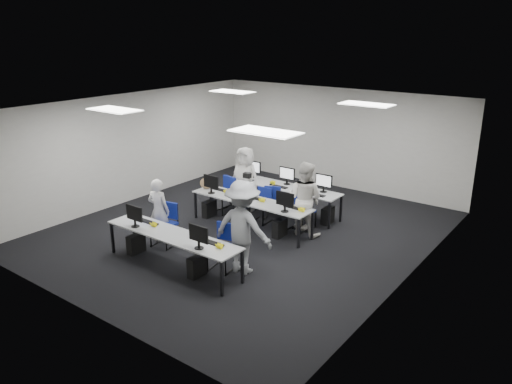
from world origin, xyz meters
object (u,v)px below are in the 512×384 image
Objects in this scene: chair_0 at (165,232)px; chair_6 at (274,207)px; chair_1 at (222,255)px; student_3 at (303,199)px; chair_3 at (261,212)px; photographer at (243,227)px; desk_front at (172,236)px; chair_4 at (298,219)px; student_1 at (305,199)px; desk_mid at (251,202)px; student_0 at (159,211)px; chair_5 at (235,198)px; student_2 at (245,179)px; chair_2 at (225,201)px; chair_7 at (304,218)px.

chair_0 is 1.07× the size of chair_6.
student_3 reaches higher than chair_1.
chair_3 is 0.45× the size of photographer.
student_3 is 2.71m from photographer.
chair_6 is 0.60× the size of student_3.
desk_front is 3.34× the size of chair_0.
chair_4 is 0.66m from student_1.
chair_6 reaches higher than chair_3.
chair_4 is at bearing -90.66° from photographer.
student_3 is at bearing 11.15° from chair_3.
student_0 reaches higher than desk_mid.
student_2 is (0.33, 0.03, 0.57)m from chair_5.
student_0 is (-1.14, -2.35, 0.47)m from chair_3.
chair_2 is (-1.24, 3.10, -0.38)m from desk_front.
chair_0 is 1.12× the size of chair_3.
student_0 is 2.80m from student_2.
photographer is (0.26, -2.69, 0.20)m from student_3.
chair_3 is at bearing -154.49° from student_3.
chair_2 is 1.19m from chair_3.
chair_0 is at bearing 152.61° from student_0.
chair_4 reaches higher than desk_front.
photographer is (0.21, -2.67, 0.68)m from chair_7.
photographer is (2.48, -2.79, 0.66)m from chair_5.
chair_6 reaches higher than desk_front.
student_0 is 0.99× the size of student_3.
photographer reaches higher than desk_mid.
chair_3 is 0.98× the size of chair_4.
student_3 reaches higher than chair_3.
student_2 is at bearing 148.15° from chair_3.
student_1 reaches higher than desk_front.
chair_1 is 1.04× the size of chair_6.
photographer is at bearing -58.02° from student_2.
chair_7 is 2.77m from photographer.
chair_2 is at bearing -133.97° from student_2.
photographer reaches higher than student_0.
desk_front is at bearing -93.68° from chair_3.
chair_6 is 0.47× the size of photographer.
chair_6 is at bearing 88.11° from desk_mid.
chair_7 is at bearing 3.08° from chair_5.
chair_1 is 1.09× the size of chair_7.
desk_mid is 3.41× the size of chair_2.
student_0 is 3.43m from student_3.
chair_1 is at bearing -13.97° from chair_0.
student_1 is at bearing 21.50° from desk_mid.
chair_5 is (-1.17, 0.40, 0.02)m from chair_3.
photographer reaches higher than chair_2.
student_3 reaches higher than student_0.
chair_7 reaches higher than desk_front.
chair_1 reaches higher than chair_7.
desk_mid is 1.85× the size of student_2.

